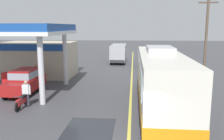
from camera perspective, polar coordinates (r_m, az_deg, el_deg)
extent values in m
plane|color=#424247|center=(28.90, 4.74, 0.30)|extent=(120.00, 120.00, 0.00)
cube|color=#D8CC4C|center=(23.98, 4.64, -1.72)|extent=(0.16, 50.00, 0.01)
cube|color=#26282D|center=(11.62, -5.92, -14.92)|extent=(2.39, 4.24, 0.01)
cube|color=silver|center=(14.83, 11.36, -1.90)|extent=(2.50, 11.00, 2.90)
cube|color=orange|center=(15.09, 11.21, -5.98)|extent=(2.54, 11.04, 0.56)
cube|color=#8C9EAD|center=(9.46, 14.96, -5.46)|extent=(2.30, 0.10, 1.40)
cube|color=#8C9EAD|center=(14.66, 6.48, -0.11)|extent=(0.06, 9.35, 1.10)
cube|color=#8C9EAD|center=(14.94, 16.27, -0.26)|extent=(0.06, 9.35, 1.10)
cube|color=white|center=(9.31, 15.15, -1.29)|extent=(1.75, 0.08, 0.32)
cube|color=#B2B2B7|center=(15.57, 11.18, 4.75)|extent=(1.60, 2.80, 0.36)
cylinder|color=black|center=(11.42, 7.60, -12.69)|extent=(0.30, 1.00, 1.00)
cylinder|color=black|center=(11.73, 18.67, -12.52)|extent=(0.30, 1.00, 1.00)
cylinder|color=black|center=(18.27, 6.67, -3.92)|extent=(0.30, 1.00, 1.00)
cylinder|color=black|center=(18.46, 13.53, -3.99)|extent=(0.30, 1.00, 1.00)
cube|color=#194799|center=(19.73, -23.94, 9.09)|extent=(9.00, 7.00, 0.50)
cube|color=white|center=(19.73, -23.86, 8.02)|extent=(9.10, 7.10, 0.24)
cylinder|color=silver|center=(15.92, -16.28, 0.27)|extent=(0.36, 0.36, 4.60)
cylinder|color=silver|center=(20.98, -10.94, 2.79)|extent=(0.36, 0.36, 4.60)
cube|color=red|center=(20.16, -23.11, -2.62)|extent=(0.70, 0.60, 1.50)
cube|color=beige|center=(25.54, -16.74, 2.47)|extent=(7.00, 4.40, 3.40)
cube|color=#194799|center=(23.35, -18.94, 5.00)|extent=(6.30, 0.10, 0.60)
cube|color=maroon|center=(19.08, -19.74, -3.17)|extent=(1.70, 4.20, 0.80)
cube|color=maroon|center=(19.11, -19.62, -0.85)|extent=(1.50, 2.31, 0.70)
cube|color=#8C9EAD|center=(19.11, -19.62, -0.85)|extent=(1.53, 2.35, 0.49)
cylinder|color=black|center=(18.22, -23.79, -5.35)|extent=(0.20, 0.64, 0.64)
cylinder|color=black|center=(17.55, -19.47, -5.64)|extent=(0.20, 0.64, 0.64)
cylinder|color=black|center=(20.81, -19.83, -3.24)|extent=(0.20, 0.64, 0.64)
cylinder|color=black|center=(20.22, -15.97, -3.40)|extent=(0.20, 0.64, 0.64)
cube|color=#A5A5AD|center=(33.91, 1.55, 4.16)|extent=(2.00, 6.00, 2.10)
cube|color=#8C9EAD|center=(33.87, 1.55, 4.83)|extent=(2.04, 5.10, 0.80)
cube|color=#2D2D33|center=(31.00, 1.19, 2.01)|extent=(1.90, 0.16, 0.36)
cylinder|color=black|center=(32.13, -0.25, 2.01)|extent=(0.22, 0.76, 0.76)
cylinder|color=black|center=(32.01, 2.89, 1.97)|extent=(0.22, 0.76, 0.76)
cylinder|color=black|center=(36.08, 0.34, 2.90)|extent=(0.22, 0.76, 0.76)
cylinder|color=black|center=(35.97, 3.14, 2.87)|extent=(0.22, 0.76, 0.76)
cylinder|color=black|center=(15.36, -21.23, -8.05)|extent=(0.10, 0.60, 0.60)
cylinder|color=black|center=(16.39, -19.37, -6.80)|extent=(0.10, 0.60, 0.60)
cube|color=maroon|center=(15.82, -20.31, -6.72)|extent=(0.20, 1.30, 0.36)
cube|color=black|center=(15.89, -20.13, -5.81)|extent=(0.24, 0.60, 0.12)
cylinder|color=#2D2D33|center=(15.24, -21.29, -5.85)|extent=(0.55, 0.04, 0.04)
cylinder|color=#33333F|center=(16.17, -19.61, -6.65)|extent=(0.14, 0.14, 0.82)
cylinder|color=#33333F|center=(16.09, -19.02, -6.69)|extent=(0.14, 0.14, 0.82)
cube|color=silver|center=(15.94, -19.46, -4.22)|extent=(0.36, 0.22, 0.60)
sphere|color=tan|center=(15.85, -19.56, -2.72)|extent=(0.22, 0.22, 0.22)
cylinder|color=silver|center=(16.05, -20.20, -4.36)|extent=(0.09, 0.09, 0.58)
cylinder|color=silver|center=(15.86, -18.70, -4.44)|extent=(0.09, 0.09, 0.58)
cylinder|color=#33333F|center=(22.76, -17.54, -1.77)|extent=(0.14, 0.14, 0.82)
cylinder|color=#33333F|center=(22.69, -17.12, -1.78)|extent=(0.14, 0.14, 0.82)
cube|color=#BF3333|center=(22.59, -17.43, -0.01)|extent=(0.36, 0.22, 0.60)
sphere|color=tan|center=(22.52, -17.49, 1.07)|extent=(0.22, 0.22, 0.22)
cylinder|color=#BF3333|center=(22.69, -17.96, -0.13)|extent=(0.09, 0.09, 0.58)
cylinder|color=#BF3333|center=(22.51, -16.88, -0.14)|extent=(0.09, 0.09, 0.58)
cube|color=black|center=(29.72, 8.92, 1.89)|extent=(1.70, 4.20, 0.80)
cube|color=black|center=(29.82, 8.93, 3.37)|extent=(1.50, 2.31, 0.70)
cube|color=#8C9EAD|center=(29.82, 8.93, 3.37)|extent=(1.53, 2.35, 0.49)
cylinder|color=black|center=(28.26, 7.57, 0.68)|extent=(0.20, 0.64, 0.64)
cylinder|color=black|center=(28.37, 10.60, 0.63)|extent=(0.20, 0.64, 0.64)
cylinder|color=black|center=(31.22, 7.35, 1.58)|extent=(0.20, 0.64, 0.64)
cylinder|color=black|center=(31.32, 10.09, 1.53)|extent=(0.20, 0.64, 0.64)
cylinder|color=brown|center=(24.68, 21.17, 6.97)|extent=(0.24, 0.24, 7.69)
cube|color=#4C3D33|center=(24.75, 21.66, 14.48)|extent=(1.80, 0.12, 0.12)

